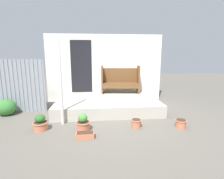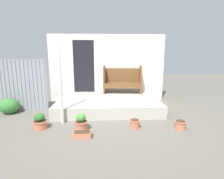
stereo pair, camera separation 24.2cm
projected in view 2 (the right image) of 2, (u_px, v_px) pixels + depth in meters
ground_plane at (112, 120)px, 4.92m from camera, size 24.00×24.00×0.00m
porch_slab at (108, 103)px, 5.99m from camera, size 3.32×2.26×0.36m
house_wall at (106, 68)px, 6.90m from camera, size 4.52×0.08×2.60m
fence_corrugated at (7, 86)px, 5.63m from camera, size 2.51×0.05×1.69m
support_post at (60, 84)px, 4.52m from camera, size 0.08×0.08×2.16m
bench at (122, 80)px, 6.69m from camera, size 1.47×0.53×1.06m
flower_pot_left at (40, 122)px, 4.34m from camera, size 0.37×0.37×0.40m
flower_pot_middle at (81, 123)px, 4.27m from camera, size 0.35×0.35×0.43m
flower_pot_right at (135, 123)px, 4.41m from camera, size 0.28×0.28×0.21m
flower_pot_far_right at (180, 124)px, 4.34m from camera, size 0.29×0.29×0.21m
planter_box_rect at (82, 135)px, 3.90m from camera, size 0.41×0.20×0.13m
shrub_by_fence at (9, 106)px, 5.46m from camera, size 0.58×0.52×0.50m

